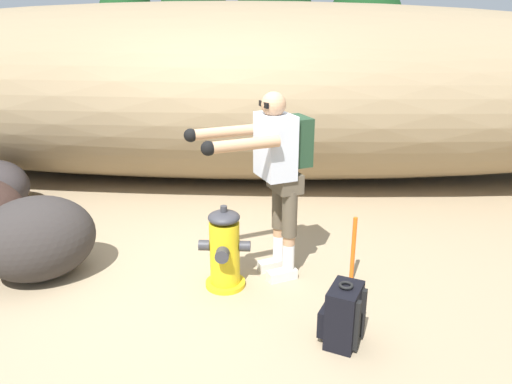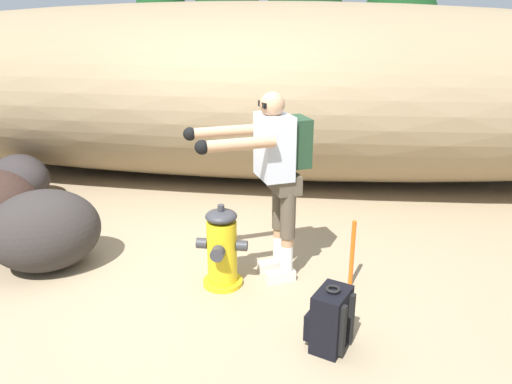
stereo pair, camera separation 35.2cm
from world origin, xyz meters
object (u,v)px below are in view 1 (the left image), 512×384
spare_backpack (343,316)px  boulder_large (37,239)px  utility_worker (276,164)px  survey_stake (353,250)px  fire_hydrant (225,250)px

spare_backpack → boulder_large: bearing=4.5°
utility_worker → survey_stake: 1.00m
fire_hydrant → utility_worker: utility_worker is taller
fire_hydrant → utility_worker: 0.84m
spare_backpack → utility_worker: bearing=-40.4°
fire_hydrant → survey_stake: 1.10m
utility_worker → spare_backpack: utility_worker is taller
utility_worker → boulder_large: 2.16m
utility_worker → boulder_large: utility_worker is taller
spare_backpack → survey_stake: bearing=-79.8°
utility_worker → spare_backpack: 1.34m
utility_worker → survey_stake: (0.67, -0.07, -0.73)m
fire_hydrant → boulder_large: (-1.63, 0.07, 0.04)m
utility_worker → survey_stake: utility_worker is taller
spare_backpack → survey_stake: 0.88m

